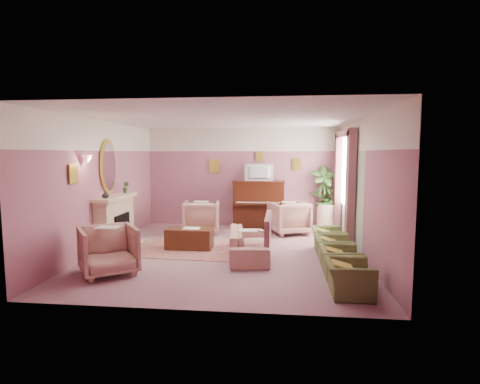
# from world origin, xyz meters

# --- Properties ---
(floor) EXTENTS (5.50, 6.00, 0.01)m
(floor) POSITION_xyz_m (0.00, 0.00, 0.00)
(floor) COLOR gray
(floor) RESTS_ON ground
(ceiling) EXTENTS (5.50, 6.00, 0.01)m
(ceiling) POSITION_xyz_m (0.00, 0.00, 2.80)
(ceiling) COLOR silver
(ceiling) RESTS_ON wall_back
(wall_back) EXTENTS (5.50, 0.02, 2.80)m
(wall_back) POSITION_xyz_m (0.00, 3.00, 1.40)
(wall_back) COLOR #805670
(wall_back) RESTS_ON floor
(wall_front) EXTENTS (5.50, 0.02, 2.80)m
(wall_front) POSITION_xyz_m (0.00, -3.00, 1.40)
(wall_front) COLOR #805670
(wall_front) RESTS_ON floor
(wall_left) EXTENTS (0.02, 6.00, 2.80)m
(wall_left) POSITION_xyz_m (-2.75, 0.00, 1.40)
(wall_left) COLOR #805670
(wall_left) RESTS_ON floor
(wall_right) EXTENTS (0.02, 6.00, 2.80)m
(wall_right) POSITION_xyz_m (2.75, 0.00, 1.40)
(wall_right) COLOR #805670
(wall_right) RESTS_ON floor
(picture_rail_band) EXTENTS (5.50, 0.01, 0.65)m
(picture_rail_band) POSITION_xyz_m (0.00, 2.99, 2.47)
(picture_rail_band) COLOR white
(picture_rail_band) RESTS_ON wall_back
(stripe_panel) EXTENTS (0.01, 3.00, 2.15)m
(stripe_panel) POSITION_xyz_m (2.73, 1.30, 1.07)
(stripe_panel) COLOR #A9B6A0
(stripe_panel) RESTS_ON wall_right
(fireplace_surround) EXTENTS (0.30, 1.40, 1.10)m
(fireplace_surround) POSITION_xyz_m (-2.59, 0.20, 0.55)
(fireplace_surround) COLOR #CDB68E
(fireplace_surround) RESTS_ON floor
(fireplace_inset) EXTENTS (0.18, 0.72, 0.68)m
(fireplace_inset) POSITION_xyz_m (-2.49, 0.20, 0.40)
(fireplace_inset) COLOR black
(fireplace_inset) RESTS_ON floor
(fire_ember) EXTENTS (0.06, 0.54, 0.10)m
(fire_ember) POSITION_xyz_m (-2.45, 0.20, 0.22)
(fire_ember) COLOR #FF310F
(fire_ember) RESTS_ON floor
(mantel_shelf) EXTENTS (0.40, 1.55, 0.07)m
(mantel_shelf) POSITION_xyz_m (-2.56, 0.20, 1.12)
(mantel_shelf) COLOR #CDB68E
(mantel_shelf) RESTS_ON fireplace_surround
(hearth) EXTENTS (0.55, 1.50, 0.02)m
(hearth) POSITION_xyz_m (-2.39, 0.20, 0.01)
(hearth) COLOR #CDB68E
(hearth) RESTS_ON floor
(mirror_frame) EXTENTS (0.04, 0.72, 1.20)m
(mirror_frame) POSITION_xyz_m (-2.70, 0.20, 1.80)
(mirror_frame) COLOR gold
(mirror_frame) RESTS_ON wall_left
(mirror_glass) EXTENTS (0.01, 0.60, 1.06)m
(mirror_glass) POSITION_xyz_m (-2.67, 0.20, 1.80)
(mirror_glass) COLOR silver
(mirror_glass) RESTS_ON wall_left
(sconce_shade) EXTENTS (0.20, 0.20, 0.16)m
(sconce_shade) POSITION_xyz_m (-2.62, -0.85, 1.98)
(sconce_shade) COLOR #FF9C8A
(sconce_shade) RESTS_ON wall_left
(piano) EXTENTS (1.40, 0.60, 1.30)m
(piano) POSITION_xyz_m (0.50, 2.68, 0.65)
(piano) COLOR #34140A
(piano) RESTS_ON floor
(piano_keyshelf) EXTENTS (1.30, 0.12, 0.06)m
(piano_keyshelf) POSITION_xyz_m (0.50, 2.33, 0.72)
(piano_keyshelf) COLOR #34140A
(piano_keyshelf) RESTS_ON piano
(piano_keys) EXTENTS (1.20, 0.08, 0.02)m
(piano_keys) POSITION_xyz_m (0.50, 2.33, 0.76)
(piano_keys) COLOR silver
(piano_keys) RESTS_ON piano
(piano_top) EXTENTS (1.45, 0.65, 0.04)m
(piano_top) POSITION_xyz_m (0.50, 2.68, 1.31)
(piano_top) COLOR #34140A
(piano_top) RESTS_ON piano
(television) EXTENTS (0.80, 0.12, 0.48)m
(television) POSITION_xyz_m (0.50, 2.63, 1.60)
(television) COLOR black
(television) RESTS_ON piano
(print_back_left) EXTENTS (0.30, 0.03, 0.38)m
(print_back_left) POSITION_xyz_m (-0.80, 2.96, 1.72)
(print_back_left) COLOR gold
(print_back_left) RESTS_ON wall_back
(print_back_right) EXTENTS (0.26, 0.03, 0.34)m
(print_back_right) POSITION_xyz_m (1.55, 2.96, 1.78)
(print_back_right) COLOR gold
(print_back_right) RESTS_ON wall_back
(print_back_mid) EXTENTS (0.22, 0.03, 0.26)m
(print_back_mid) POSITION_xyz_m (0.50, 2.96, 2.00)
(print_back_mid) COLOR gold
(print_back_mid) RESTS_ON wall_back
(print_left_wall) EXTENTS (0.03, 0.28, 0.36)m
(print_left_wall) POSITION_xyz_m (-2.71, -1.20, 1.72)
(print_left_wall) COLOR gold
(print_left_wall) RESTS_ON wall_left
(window_blind) EXTENTS (0.03, 1.40, 1.80)m
(window_blind) POSITION_xyz_m (2.70, 1.55, 1.70)
(window_blind) COLOR beige
(window_blind) RESTS_ON wall_right
(curtain_left) EXTENTS (0.16, 0.34, 2.60)m
(curtain_left) POSITION_xyz_m (2.62, 0.63, 1.30)
(curtain_left) COLOR #834950
(curtain_left) RESTS_ON floor
(curtain_right) EXTENTS (0.16, 0.34, 2.60)m
(curtain_right) POSITION_xyz_m (2.62, 2.47, 1.30)
(curtain_right) COLOR #834950
(curtain_right) RESTS_ON floor
(pelmet) EXTENTS (0.16, 2.20, 0.16)m
(pelmet) POSITION_xyz_m (2.62, 1.55, 2.56)
(pelmet) COLOR #834950
(pelmet) RESTS_ON wall_right
(mantel_plant) EXTENTS (0.16, 0.16, 0.28)m
(mantel_plant) POSITION_xyz_m (-2.55, 0.75, 1.29)
(mantel_plant) COLOR #2B521E
(mantel_plant) RESTS_ON mantel_shelf
(mantel_vase) EXTENTS (0.16, 0.16, 0.16)m
(mantel_vase) POSITION_xyz_m (-2.55, -0.30, 1.23)
(mantel_vase) COLOR white
(mantel_vase) RESTS_ON mantel_shelf
(area_rug) EXTENTS (2.58, 1.91, 0.01)m
(area_rug) POSITION_xyz_m (-0.78, 0.18, 0.01)
(area_rug) COLOR #A26157
(area_rug) RESTS_ON floor
(coffee_table) EXTENTS (1.00, 0.50, 0.45)m
(coffee_table) POSITION_xyz_m (-0.88, 0.18, 0.23)
(coffee_table) COLOR #42210F
(coffee_table) RESTS_ON floor
(table_paper) EXTENTS (0.35, 0.28, 0.01)m
(table_paper) POSITION_xyz_m (-0.83, 0.18, 0.46)
(table_paper) COLOR silver
(table_paper) RESTS_ON coffee_table
(sofa) EXTENTS (0.63, 1.89, 0.76)m
(sofa) POSITION_xyz_m (0.46, -0.31, 0.38)
(sofa) COLOR tan
(sofa) RESTS_ON floor
(sofa_throw) EXTENTS (0.10, 1.43, 0.52)m
(sofa_throw) POSITION_xyz_m (0.86, -0.31, 0.60)
(sofa_throw) COLOR #834950
(sofa_throw) RESTS_ON sofa
(floral_armchair_left) EXTENTS (0.90, 0.90, 0.93)m
(floral_armchair_left) POSITION_xyz_m (-0.96, 1.82, 0.47)
(floral_armchair_left) COLOR tan
(floral_armchair_left) RESTS_ON floor
(floral_armchair_right) EXTENTS (0.90, 0.90, 0.93)m
(floral_armchair_right) POSITION_xyz_m (1.33, 1.95, 0.47)
(floral_armchair_right) COLOR tan
(floral_armchair_right) RESTS_ON floor
(floral_armchair_front) EXTENTS (0.90, 0.90, 0.93)m
(floral_armchair_front) POSITION_xyz_m (-1.86, -1.68, 0.47)
(floral_armchair_front) COLOR tan
(floral_armchair_front) RESTS_ON floor
(olive_chair_a) EXTENTS (0.55, 0.78, 0.67)m
(olive_chair_a) POSITION_xyz_m (2.12, -2.19, 0.34)
(olive_chair_a) COLOR #566231
(olive_chair_a) RESTS_ON floor
(olive_chair_b) EXTENTS (0.55, 0.78, 0.67)m
(olive_chair_b) POSITION_xyz_m (2.12, -1.37, 0.34)
(olive_chair_b) COLOR #566231
(olive_chair_b) RESTS_ON floor
(olive_chair_c) EXTENTS (0.55, 0.78, 0.67)m
(olive_chair_c) POSITION_xyz_m (2.12, -0.55, 0.34)
(olive_chair_c) COLOR #566231
(olive_chair_c) RESTS_ON floor
(olive_chair_d) EXTENTS (0.55, 0.78, 0.67)m
(olive_chair_d) POSITION_xyz_m (2.12, 0.27, 0.34)
(olive_chair_d) COLOR #566231
(olive_chair_d) RESTS_ON floor
(side_table) EXTENTS (0.52, 0.52, 0.70)m
(side_table) POSITION_xyz_m (2.37, 2.64, 0.35)
(side_table) COLOR beige
(side_table) RESTS_ON floor
(side_plant_big) EXTENTS (0.30, 0.30, 0.34)m
(side_plant_big) POSITION_xyz_m (2.37, 2.64, 0.87)
(side_plant_big) COLOR #2B521E
(side_plant_big) RESTS_ON side_table
(side_plant_small) EXTENTS (0.16, 0.16, 0.28)m
(side_plant_small) POSITION_xyz_m (2.49, 2.54, 0.84)
(side_plant_small) COLOR #2B521E
(side_plant_small) RESTS_ON side_table
(palm_pot) EXTENTS (0.34, 0.34, 0.34)m
(palm_pot) POSITION_xyz_m (2.28, 2.66, 0.17)
(palm_pot) COLOR brown
(palm_pot) RESTS_ON floor
(palm_plant) EXTENTS (0.76, 0.76, 1.44)m
(palm_plant) POSITION_xyz_m (2.28, 2.66, 1.06)
(palm_plant) COLOR #2B521E
(palm_plant) RESTS_ON palm_pot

